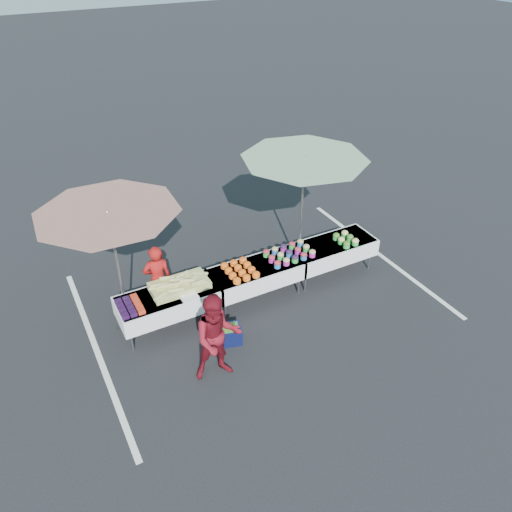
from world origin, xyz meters
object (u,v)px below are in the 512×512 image
table_center (256,274)px  table_right (332,250)px  umbrella_left (110,223)px  umbrella_right (304,168)px  customer (217,338)px  vendor (158,279)px  table_left (169,301)px  storage_bin (227,334)px

table_center → table_right: same height
umbrella_left → umbrella_right: bearing=1.7°
table_right → customer: bearing=-155.6°
vendor → umbrella_left: 1.67m
table_left → umbrella_left: size_ratio=0.60×
vendor → storage_bin: size_ratio=2.53×
storage_bin → vendor: bearing=134.2°
table_right → customer: 3.63m
table_right → table_center: bearing=180.0°
table_right → customer: customer is taller
table_left → umbrella_left: umbrella_left is taller
customer → storage_bin: size_ratio=2.85×
table_left → customer: (0.30, -1.50, 0.23)m
vendor → customer: size_ratio=0.89×
vendor → umbrella_right: umbrella_right is taller
vendor → customer: customer is taller
umbrella_right → storage_bin: (-2.39, -1.39, -2.15)m
vendor → storage_bin: 1.70m
customer → umbrella_right: bearing=46.7°
storage_bin → table_left: bearing=147.1°
table_left → customer: size_ratio=1.15×
table_left → umbrella_right: (3.14, 0.51, 1.74)m
umbrella_left → storage_bin: size_ratio=5.41×
umbrella_right → table_center: bearing=-158.9°
vendor → customer: bearing=105.7°
umbrella_left → vendor: bearing=12.1°
vendor → umbrella_left: (-0.70, -0.15, 1.51)m
table_center → umbrella_left: size_ratio=0.60×
customer → umbrella_left: (-1.00, 1.90, 1.42)m
table_right → umbrella_left: umbrella_left is taller
table_left → umbrella_right: bearing=9.3°
vendor → umbrella_right: size_ratio=0.51×
table_right → umbrella_right: umbrella_right is taller
table_right → vendor: 3.64m
table_left → customer: 1.55m
table_center → storage_bin: bearing=-140.3°
umbrella_left → storage_bin: 2.82m
table_left → umbrella_right: umbrella_right is taller
table_left → storage_bin: table_left is taller
table_right → umbrella_right: size_ratio=0.65×
umbrella_left → storage_bin: umbrella_left is taller
table_right → umbrella_right: bearing=132.1°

